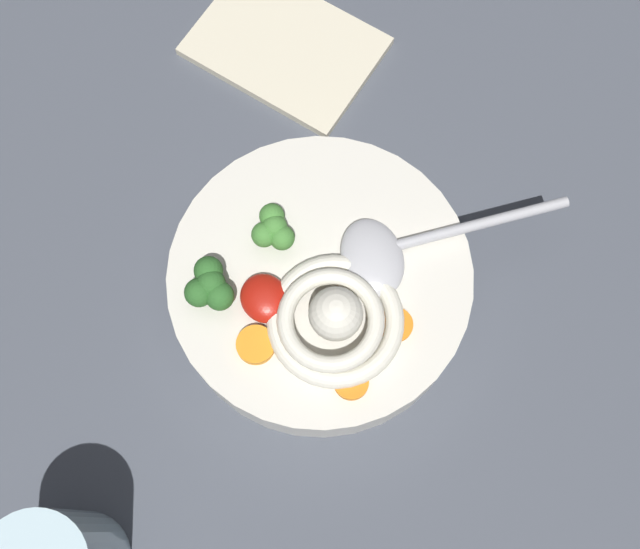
% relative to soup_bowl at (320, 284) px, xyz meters
% --- Properties ---
extents(table_slab, '(1.22, 1.22, 0.04)m').
position_rel_soup_bowl_xyz_m(table_slab, '(0.04, 0.03, -0.04)').
color(table_slab, '#474C56').
rests_on(table_slab, ground).
extents(soup_bowl, '(0.22, 0.22, 0.05)m').
position_rel_soup_bowl_xyz_m(soup_bowl, '(0.00, 0.00, 0.00)').
color(soup_bowl, silver).
rests_on(soup_bowl, table_slab).
extents(noodle_pile, '(0.11, 0.10, 0.04)m').
position_rel_soup_bowl_xyz_m(noodle_pile, '(0.03, -0.01, 0.04)').
color(noodle_pile, silver).
rests_on(noodle_pile, soup_bowl).
extents(soup_spoon, '(0.09, 0.17, 0.02)m').
position_rel_soup_bowl_xyz_m(soup_spoon, '(0.02, 0.05, 0.03)').
color(soup_spoon, '#B7B7BC').
rests_on(soup_spoon, soup_bowl).
extents(chili_sauce_dollop, '(0.04, 0.03, 0.02)m').
position_rel_soup_bowl_xyz_m(chili_sauce_dollop, '(-0.01, -0.04, 0.03)').
color(chili_sauce_dollop, '#B2190F').
rests_on(chili_sauce_dollop, soup_bowl).
extents(broccoli_floret_near_spoon, '(0.04, 0.03, 0.03)m').
position_rel_soup_bowl_xyz_m(broccoli_floret_near_spoon, '(-0.04, -0.01, 0.04)').
color(broccoli_floret_near_spoon, '#7A9E60').
rests_on(broccoli_floret_near_spoon, soup_bowl).
extents(broccoli_floret_rear, '(0.04, 0.03, 0.03)m').
position_rel_soup_bowl_xyz_m(broccoli_floret_rear, '(-0.03, -0.07, 0.04)').
color(broccoli_floret_rear, '#7A9E60').
rests_on(broccoli_floret_rear, soup_bowl).
extents(carrot_slice_extra_a, '(0.02, 0.02, 0.01)m').
position_rel_soup_bowl_xyz_m(carrot_slice_extra_a, '(0.08, -0.03, 0.03)').
color(carrot_slice_extra_a, orange).
rests_on(carrot_slice_extra_a, soup_bowl).
extents(carrot_slice_far, '(0.03, 0.03, 0.01)m').
position_rel_soup_bowl_xyz_m(carrot_slice_far, '(0.02, -0.07, 0.03)').
color(carrot_slice_far, orange).
rests_on(carrot_slice_far, soup_bowl).
extents(carrot_slice_beside_chili, '(0.02, 0.02, 0.00)m').
position_rel_soup_bowl_xyz_m(carrot_slice_beside_chili, '(0.06, 0.02, 0.02)').
color(carrot_slice_beside_chili, orange).
rests_on(carrot_slice_beside_chili, soup_bowl).
extents(folded_napkin, '(0.18, 0.16, 0.01)m').
position_rel_soup_bowl_xyz_m(folded_napkin, '(-0.19, 0.10, -0.02)').
color(folded_napkin, beige).
rests_on(folded_napkin, table_slab).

